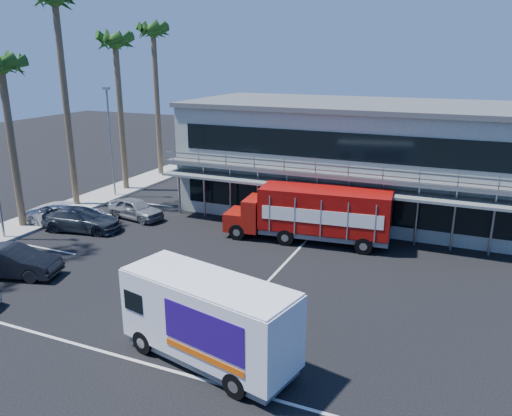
% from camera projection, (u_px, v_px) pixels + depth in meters
% --- Properties ---
extents(ground, '(120.00, 120.00, 0.00)m').
position_uv_depth(ground, '(213.00, 289.00, 22.71)').
color(ground, black).
rests_on(ground, ground).
extents(building, '(22.40, 12.00, 7.30)m').
position_uv_depth(building, '(355.00, 157.00, 33.63)').
color(building, gray).
rests_on(building, ground).
extents(curb_strip, '(3.00, 32.00, 0.16)m').
position_uv_depth(curb_strip, '(58.00, 212.00, 33.64)').
color(curb_strip, '#A5A399').
rests_on(curb_strip, ground).
extents(palm_c, '(2.80, 2.80, 10.75)m').
position_uv_depth(palm_c, '(2.00, 74.00, 28.31)').
color(palm_c, brown).
rests_on(palm_c, ground).
extents(palm_d, '(2.80, 2.80, 14.75)m').
position_uv_depth(palm_d, '(56.00, 13.00, 31.78)').
color(palm_d, brown).
rests_on(palm_d, ground).
extents(palm_e, '(2.80, 2.80, 12.25)m').
position_uv_depth(palm_e, '(116.00, 51.00, 36.63)').
color(palm_e, brown).
rests_on(palm_e, ground).
extents(palm_f, '(2.80, 2.80, 13.25)m').
position_uv_depth(palm_f, '(154.00, 40.00, 41.35)').
color(palm_f, brown).
rests_on(palm_f, ground).
extents(light_pole_far, '(0.50, 0.25, 8.09)m').
position_uv_depth(light_pole_far, '(110.00, 137.00, 36.45)').
color(light_pole_far, gray).
rests_on(light_pole_far, ground).
extents(red_truck, '(9.51, 3.08, 3.15)m').
position_uv_depth(red_truck, '(313.00, 213.00, 28.04)').
color(red_truck, '#99140C').
rests_on(red_truck, ground).
extents(white_van, '(6.67, 3.51, 3.10)m').
position_uv_depth(white_van, '(208.00, 319.00, 16.87)').
color(white_van, white).
rests_on(white_van, ground).
extents(parked_car_b, '(4.74, 2.73, 1.48)m').
position_uv_depth(parked_car_b, '(12.00, 262.00, 23.90)').
color(parked_car_b, black).
rests_on(parked_car_b, ground).
extents(parked_car_c, '(5.29, 2.76, 1.42)m').
position_uv_depth(parked_car_c, '(69.00, 215.00, 31.11)').
color(parked_car_c, silver).
rests_on(parked_car_c, ground).
extents(parked_car_d, '(5.11, 2.83, 1.40)m').
position_uv_depth(parked_car_d, '(82.00, 219.00, 30.22)').
color(parked_car_d, '#2A3138').
rests_on(parked_car_d, ground).
extents(parked_car_e, '(4.18, 2.23, 1.35)m').
position_uv_depth(parked_car_e, '(136.00, 209.00, 32.44)').
color(parked_car_e, gray).
rests_on(parked_car_e, ground).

